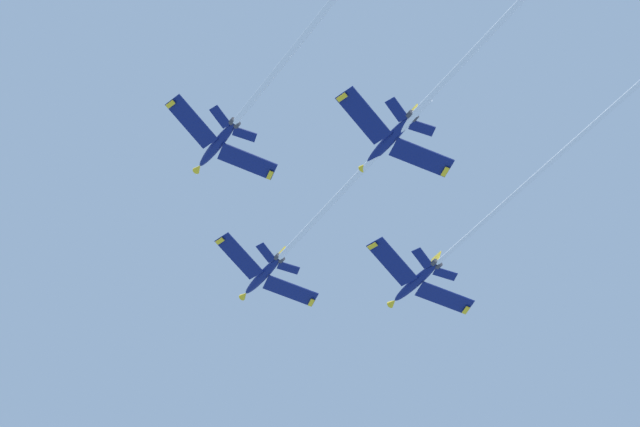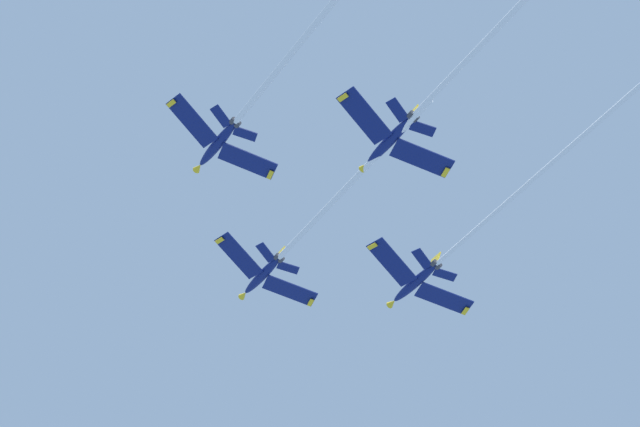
# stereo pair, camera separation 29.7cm
# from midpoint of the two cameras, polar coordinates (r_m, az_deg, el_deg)

# --- Properties ---
(jet_lead) EXTENTS (20.08, 49.86, 27.95)m
(jet_lead) POSITION_cam_midpoint_polar(r_m,az_deg,el_deg) (180.88, -1.08, -1.27)
(jet_lead) COLOR navy
(jet_left_wing) EXTENTS (20.05, 56.16, 32.69)m
(jet_left_wing) POSITION_cam_midpoint_polar(r_m,az_deg,el_deg) (164.18, -2.74, 6.58)
(jet_left_wing) COLOR navy
(jet_right_wing) EXTENTS (20.08, 56.76, 31.64)m
(jet_right_wing) POSITION_cam_midpoint_polar(r_m,az_deg,el_deg) (174.04, 6.99, -1.67)
(jet_right_wing) COLOR navy
(jet_slot) EXTENTS (20.08, 56.12, 30.49)m
(jet_slot) POSITION_cam_midpoint_polar(r_m,az_deg,el_deg) (156.25, 6.34, 6.61)
(jet_slot) COLOR navy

